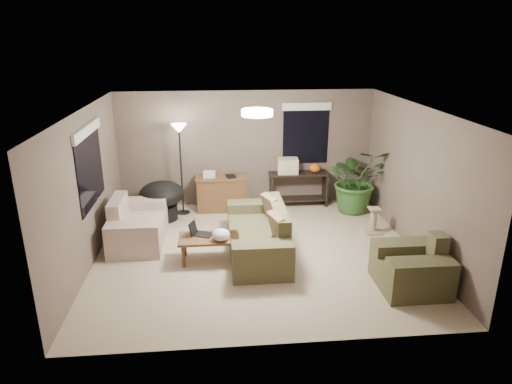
{
  "coord_description": "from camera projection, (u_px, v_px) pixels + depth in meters",
  "views": [
    {
      "loc": [
        -0.68,
        -7.14,
        3.61
      ],
      "look_at": [
        0.0,
        0.2,
        1.05
      ],
      "focal_mm": 32.0,
      "sensor_mm": 36.0,
      "label": 1
    }
  ],
  "objects": [
    {
      "name": "plastic_bag",
      "position": [
        221.0,
        235.0,
        7.41
      ],
      "size": [
        0.3,
        0.28,
        0.2
      ],
      "primitive_type": "ellipsoid",
      "rotation": [
        0.0,
        0.0,
        -0.06
      ],
      "color": "white",
      "rests_on": "coffee_table"
    },
    {
      "name": "papasan_chair",
      "position": [
        162.0,
        198.0,
        9.25
      ],
      "size": [
        0.91,
        0.91,
        0.8
      ],
      "color": "black",
      "rests_on": "ground"
    },
    {
      "name": "cat_scratching_post",
      "position": [
        373.0,
        222.0,
        8.7
      ],
      "size": [
        0.32,
        0.32,
        0.5
      ],
      "color": "tan",
      "rests_on": "ground"
    },
    {
      "name": "loveseat",
      "position": [
        137.0,
        226.0,
        8.3
      ],
      "size": [
        0.9,
        1.6,
        0.85
      ],
      "color": "beige",
      "rests_on": "ground"
    },
    {
      "name": "cardboard_box",
      "position": [
        288.0,
        166.0,
        9.85
      ],
      "size": [
        0.46,
        0.36,
        0.33
      ],
      "primitive_type": "cube",
      "rotation": [
        0.0,
        0.0,
        -0.07
      ],
      "color": "beige",
      "rests_on": "console_table"
    },
    {
      "name": "console_table",
      "position": [
        298.0,
        186.0,
        10.03
      ],
      "size": [
        1.3,
        0.4,
        0.75
      ],
      "color": "black",
      "rests_on": "ground"
    },
    {
      "name": "room_shell",
      "position": [
        257.0,
        185.0,
        7.55
      ],
      "size": [
        5.5,
        5.5,
        5.5
      ],
      "color": "tan",
      "rests_on": "ground"
    },
    {
      "name": "desk_papers",
      "position": [
        214.0,
        175.0,
        9.61
      ],
      "size": [
        0.7,
        0.29,
        0.12
      ],
      "color": "silver",
      "rests_on": "desk"
    },
    {
      "name": "desk",
      "position": [
        222.0,
        193.0,
        9.78
      ],
      "size": [
        1.1,
        0.5,
        0.75
      ],
      "color": "brown",
      "rests_on": "ground"
    },
    {
      "name": "laptop",
      "position": [
        199.0,
        232.0,
        7.62
      ],
      "size": [
        0.43,
        0.35,
        0.24
      ],
      "color": "black",
      "rests_on": "coffee_table"
    },
    {
      "name": "ceiling_fixture",
      "position": [
        257.0,
        113.0,
        7.16
      ],
      "size": [
        0.5,
        0.5,
        0.1
      ],
      "primitive_type": "cylinder",
      "color": "white",
      "rests_on": "room_shell"
    },
    {
      "name": "window_back",
      "position": [
        306.0,
        123.0,
        9.82
      ],
      "size": [
        1.06,
        0.05,
        1.33
      ],
      "color": "black",
      "rests_on": "room_shell"
    },
    {
      "name": "pumpkin",
      "position": [
        315.0,
        168.0,
        9.93
      ],
      "size": [
        0.3,
        0.3,
        0.19
      ],
      "primitive_type": "ellipsoid",
      "rotation": [
        0.0,
        0.0,
        0.31
      ],
      "color": "orange",
      "rests_on": "console_table"
    },
    {
      "name": "armchair",
      "position": [
        412.0,
        269.0,
        6.79
      ],
      "size": [
        0.95,
        1.0,
        0.85
      ],
      "color": "#46442A",
      "rests_on": "ground"
    },
    {
      "name": "houseplant",
      "position": [
        356.0,
        186.0,
        9.67
      ],
      "size": [
        1.27,
        1.41,
        1.1
      ],
      "primitive_type": "imported",
      "color": "#2D5923",
      "rests_on": "ground"
    },
    {
      "name": "window_left",
      "position": [
        89.0,
        153.0,
        7.42
      ],
      "size": [
        0.05,
        1.56,
        1.33
      ],
      "color": "black",
      "rests_on": "room_shell"
    },
    {
      "name": "throw_pillows",
      "position": [
        275.0,
        217.0,
        7.79
      ],
      "size": [
        0.38,
        1.4,
        0.47
      ],
      "color": "#8C7251",
      "rests_on": "main_sofa"
    },
    {
      "name": "main_sofa",
      "position": [
        260.0,
        236.0,
        7.89
      ],
      "size": [
        0.95,
        2.2,
        0.85
      ],
      "color": "#4D492E",
      "rests_on": "ground"
    },
    {
      "name": "floor_lamp",
      "position": [
        179.0,
        139.0,
        9.2
      ],
      "size": [
        0.32,
        0.32,
        1.91
      ],
      "color": "black",
      "rests_on": "ground"
    },
    {
      "name": "coffee_table",
      "position": [
        209.0,
        240.0,
        7.59
      ],
      "size": [
        1.0,
        0.55,
        0.42
      ],
      "color": "brown",
      "rests_on": "ground"
    }
  ]
}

